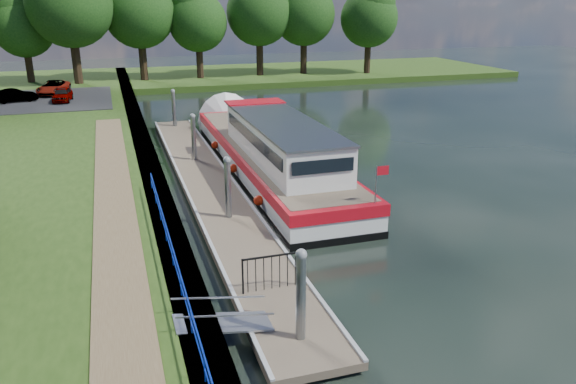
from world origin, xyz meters
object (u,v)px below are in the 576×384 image
object	(u,v)px
pontoon	(210,188)
car_a	(62,94)
barge	(266,150)
car_b	(15,95)
car_d	(53,88)

from	to	relation	value
pontoon	car_a	world-z (taller)	car_a
pontoon	barge	xyz separation A→B (m)	(3.60, 2.78, 0.90)
car_a	car_b	distance (m)	3.70
car_a	car_d	xyz separation A→B (m)	(-0.96, 3.93, 0.04)
pontoon	barge	size ratio (longest dim) A/B	1.42
barge	car_a	size ratio (longest dim) A/B	6.48
pontoon	car_b	xyz separation A→B (m)	(-11.38, 24.41, 1.19)
car_a	car_d	world-z (taller)	car_d
barge	car_b	bearing A→B (deg)	124.70
car_b	car_d	bearing A→B (deg)	-56.70
barge	car_d	xyz separation A→B (m)	(-12.32, 24.76, 0.34)
car_a	car_b	size ratio (longest dim) A/B	1.01
pontoon	car_d	size ratio (longest dim) A/B	6.99
pontoon	car_d	bearing A→B (deg)	107.59
barge	car_b	xyz separation A→B (m)	(-14.98, 21.63, 0.28)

